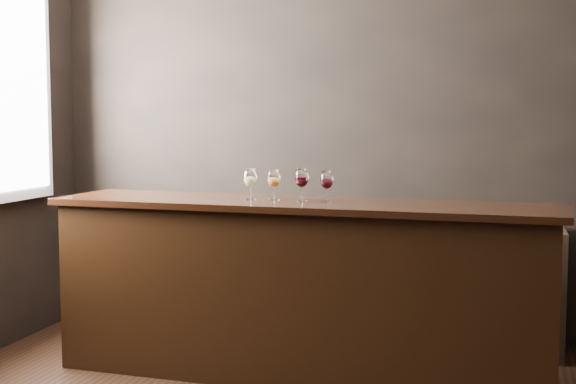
% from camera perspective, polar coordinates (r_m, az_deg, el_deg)
% --- Properties ---
extents(room_shell, '(5.02, 4.52, 2.81)m').
position_cam_1_polar(room_shell, '(3.39, 0.25, 10.67)').
color(room_shell, black).
rests_on(room_shell, ground).
extents(bar_counter, '(2.84, 0.76, 0.98)m').
position_cam_1_polar(bar_counter, '(4.63, 0.96, -7.17)').
color(bar_counter, black).
rests_on(bar_counter, ground).
extents(bar_top, '(2.94, 0.83, 0.04)m').
position_cam_1_polar(bar_top, '(4.55, 0.97, -0.89)').
color(bar_top, black).
rests_on(bar_top, bar_counter).
extents(back_bar_shelf, '(2.22, 0.40, 0.80)m').
position_cam_1_polar(back_bar_shelf, '(5.34, 7.03, -6.56)').
color(back_bar_shelf, black).
rests_on(back_bar_shelf, ground).
extents(glass_white, '(0.08, 0.08, 0.18)m').
position_cam_1_polar(glass_white, '(4.64, -2.71, 0.97)').
color(glass_white, white).
rests_on(glass_white, bar_top).
extents(glass_amber, '(0.08, 0.08, 0.18)m').
position_cam_1_polar(glass_amber, '(4.59, -1.03, 0.90)').
color(glass_amber, white).
rests_on(glass_amber, bar_top).
extents(glass_red_a, '(0.08, 0.08, 0.19)m').
position_cam_1_polar(glass_red_a, '(4.56, 0.98, 0.96)').
color(glass_red_a, white).
rests_on(glass_red_a, bar_top).
extents(glass_red_b, '(0.08, 0.08, 0.18)m').
position_cam_1_polar(glass_red_b, '(4.52, 2.76, 0.81)').
color(glass_red_b, white).
rests_on(glass_red_b, bar_top).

